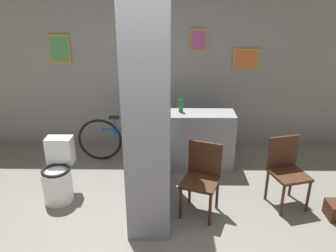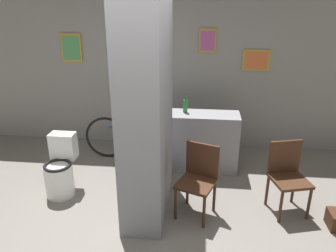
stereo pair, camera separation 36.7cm
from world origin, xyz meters
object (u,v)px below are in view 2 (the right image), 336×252
chair_by_doorway (287,174)px  chair_near_pillar (198,177)px  bicycle (137,138)px  bottle_tall (185,105)px  toilet (60,170)px

chair_by_doorway → chair_near_pillar: bearing=174.5°
bicycle → chair_by_doorway: bearing=-29.0°
chair_by_doorway → bicycle: bearing=135.6°
chair_by_doorway → bicycle: size_ratio=0.52×
chair_by_doorway → bottle_tall: (-1.32, 1.00, 0.51)m
chair_near_pillar → chair_by_doorway: same height
chair_near_pillar → bicycle: size_ratio=0.52×
chair_near_pillar → chair_by_doorway: size_ratio=1.00×
chair_near_pillar → chair_by_doorway: (1.08, 0.19, 0.00)m
bicycle → toilet: bearing=-126.3°
toilet → chair_near_pillar: (1.85, -0.24, 0.16)m
toilet → bicycle: size_ratio=0.47×
bicycle → bottle_tall: (0.79, -0.17, 0.64)m
chair_near_pillar → chair_by_doorway: bearing=30.3°
bicycle → bottle_tall: size_ratio=5.79×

